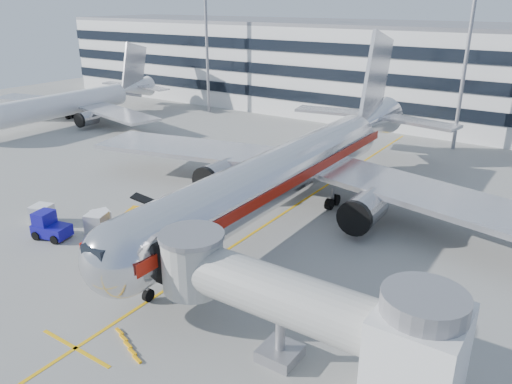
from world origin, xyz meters
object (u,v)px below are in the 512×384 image
Objects in this scene: baggage_tug at (49,227)px; ramp_worker at (94,245)px; cargo_container_right at (101,219)px; cargo_container_front at (97,223)px; belt_loader at (154,215)px; cargo_container_left at (42,214)px; main_jet at (294,167)px.

ramp_worker is (5.78, -0.01, -0.11)m from baggage_tug.
cargo_container_right is 0.96m from cargo_container_front.
belt_loader is 2.62× the size of cargo_container_left.
cargo_container_left is at bearing -137.17° from main_jet.
cargo_container_front is at bearing -121.14° from belt_loader.
baggage_tug is at bearing -24.58° from cargo_container_left.
cargo_container_front is 4.43m from ramp_worker.
cargo_container_right is at bearing -131.38° from belt_loader.
main_jet is at bearing 51.34° from cargo_container_front.
main_jet is 24.67× the size of cargo_container_left.
ramp_worker is (3.26, -3.00, 0.02)m from cargo_container_front.
cargo_container_left is 5.74m from cargo_container_right.
cargo_container_left is at bearing 155.42° from baggage_tug.
cargo_container_front is (2.52, 2.99, -0.13)m from baggage_tug.
cargo_container_front is at bearing 115.52° from ramp_worker.
baggage_tug reaches higher than ramp_worker.
belt_loader is 2.96× the size of ramp_worker.
belt_loader reaches higher than ramp_worker.
cargo_container_right is (-3.09, -3.50, 0.08)m from belt_loader.
main_jet is 18.49m from cargo_container_right.
belt_loader reaches higher than cargo_container_front.
cargo_container_front is at bearing 49.88° from baggage_tug.
belt_loader is at bearing 54.95° from baggage_tug.
ramp_worker is (0.64, -7.34, 0.19)m from belt_loader.
main_jet reaches higher than baggage_tug.
main_jet is at bearing 51.09° from baggage_tug.
cargo_container_left is (-17.24, -15.99, -3.35)m from main_jet.
cargo_container_left is 9.06m from ramp_worker.
cargo_container_left is at bearing -155.55° from cargo_container_right.
main_jet reaches higher than cargo_container_right.
baggage_tug is 4.35m from cargo_container_right.
baggage_tug reaches higher than cargo_container_right.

